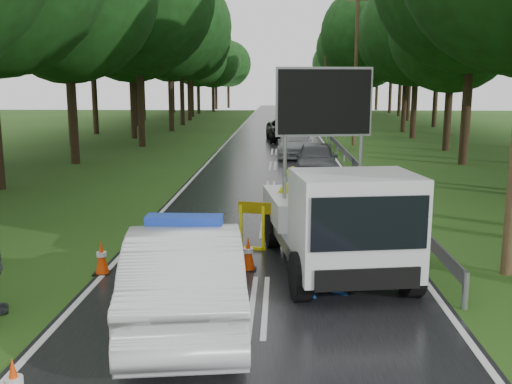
# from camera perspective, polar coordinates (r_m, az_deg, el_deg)

# --- Properties ---
(ground) EXTENTS (160.00, 160.00, 0.00)m
(ground) POSITION_cam_1_polar(r_m,az_deg,el_deg) (10.61, 0.29, -11.29)
(ground) COLOR #224513
(ground) RESTS_ON ground
(road) EXTENTS (7.00, 140.00, 0.02)m
(road) POSITION_cam_1_polar(r_m,az_deg,el_deg) (40.03, 1.92, 5.03)
(road) COLOR black
(road) RESTS_ON ground
(guardrail) EXTENTS (0.12, 60.06, 0.70)m
(guardrail) POSITION_cam_1_polar(r_m,az_deg,el_deg) (39.79, 7.29, 5.69)
(guardrail) COLOR gray
(guardrail) RESTS_ON ground
(utility_pole_mid) EXTENTS (1.40, 0.24, 10.00)m
(utility_pole_mid) POSITION_cam_1_polar(r_m,az_deg,el_deg) (38.16, 9.96, 12.20)
(utility_pole_mid) COLOR #4B3623
(utility_pole_mid) RESTS_ON ground
(utility_pole_far) EXTENTS (1.40, 0.24, 10.00)m
(utility_pole_far) POSITION_cam_1_polar(r_m,az_deg,el_deg) (64.02, 6.93, 11.62)
(utility_pole_far) COLOR #4B3623
(utility_pole_far) RESTS_ON ground
(police_sedan) EXTENTS (2.49, 5.32, 1.85)m
(police_sedan) POSITION_cam_1_polar(r_m,az_deg,el_deg) (9.77, -7.06, -8.06)
(police_sedan) COLOR silver
(police_sedan) RESTS_ON ground
(work_truck) EXTENTS (3.17, 5.70, 4.31)m
(work_truck) POSITION_cam_1_polar(r_m,az_deg,el_deg) (12.18, 8.08, -2.73)
(work_truck) COLOR gray
(work_truck) RESTS_ON ground
(barrier) EXTENTS (2.87, 0.66, 1.21)m
(barrier) POSITION_cam_1_polar(r_m,az_deg,el_deg) (13.48, 4.23, -2.46)
(barrier) COLOR yellow
(barrier) RESTS_ON ground
(officer) EXTENTS (0.75, 0.49, 2.03)m
(officer) POSITION_cam_1_polar(r_m,az_deg,el_deg) (13.99, 3.63, -1.53)
(officer) COLOR #CBD50B
(officer) RESTS_ON ground
(civilian) EXTENTS (1.18, 1.05, 2.00)m
(civilian) POSITION_cam_1_polar(r_m,az_deg,el_deg) (10.80, 7.90, -5.38)
(civilian) COLOR #1B4FB0
(civilian) RESTS_ON ground
(queue_car_first) EXTENTS (2.02, 4.57, 1.53)m
(queue_car_first) POSITION_cam_1_polar(r_m,az_deg,el_deg) (24.96, 6.06, 3.26)
(queue_car_first) COLOR #404347
(queue_car_first) RESTS_ON ground
(queue_car_second) EXTENTS (1.96, 4.79, 1.39)m
(queue_car_second) POSITION_cam_1_polar(r_m,az_deg,el_deg) (32.07, 3.91, 4.82)
(queue_car_second) COLOR #9A9DA1
(queue_car_second) RESTS_ON ground
(queue_car_third) EXTENTS (3.17, 6.01, 1.61)m
(queue_car_third) POSITION_cam_1_polar(r_m,az_deg,el_deg) (40.77, 3.11, 6.25)
(queue_car_third) COLOR black
(queue_car_third) RESTS_ON ground
(queue_car_fourth) EXTENTS (1.66, 4.04, 1.30)m
(queue_car_fourth) POSITION_cam_1_polar(r_m,az_deg,el_deg) (48.14, 4.02, 6.74)
(queue_car_fourth) COLOR #42464B
(queue_car_fourth) RESTS_ON ground
(cone_center) EXTENTS (0.36, 0.36, 0.75)m
(cone_center) POSITION_cam_1_polar(r_m,az_deg,el_deg) (12.39, -0.78, -6.24)
(cone_center) COLOR black
(cone_center) RESTS_ON ground
(cone_far) EXTENTS (0.36, 0.36, 0.76)m
(cone_far) POSITION_cam_1_polar(r_m,az_deg,el_deg) (14.01, 4.85, -4.26)
(cone_far) COLOR black
(cone_far) RESTS_ON ground
(cone_left_mid) EXTENTS (0.35, 0.35, 0.74)m
(cone_left_mid) POSITION_cam_1_polar(r_m,az_deg,el_deg) (12.59, -15.18, -6.38)
(cone_left_mid) COLOR black
(cone_left_mid) RESTS_ON ground
(cone_right) EXTENTS (0.39, 0.39, 0.82)m
(cone_right) POSITION_cam_1_polar(r_m,az_deg,el_deg) (14.20, 11.71, -4.12)
(cone_right) COLOR black
(cone_right) RESTS_ON ground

